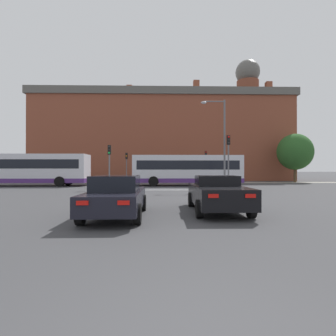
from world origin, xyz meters
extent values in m
cube|color=silver|center=(0.00, 19.16, 0.00)|extent=(7.52, 0.30, 0.01)
cube|color=gray|center=(0.00, 31.19, 0.01)|extent=(68.35, 2.50, 0.01)
cube|color=brown|center=(-0.25, 41.26, 6.27)|extent=(38.94, 11.85, 12.54)
cube|color=#5B5954|center=(-0.25, 41.26, 13.09)|extent=(39.72, 12.33, 1.09)
cube|color=brown|center=(-17.39, 43.51, 14.58)|extent=(0.90, 0.90, 1.90)
cube|color=brown|center=(-11.44, 41.81, 14.58)|extent=(0.90, 0.90, 1.90)
cube|color=brown|center=(-5.75, 40.96, 14.58)|extent=(0.90, 0.90, 1.90)
cube|color=brown|center=(0.29, 41.94, 14.58)|extent=(0.90, 0.90, 1.90)
cube|color=brown|center=(4.95, 38.37, 14.58)|extent=(0.90, 0.90, 1.90)
cube|color=brown|center=(10.47, 41.76, 14.58)|extent=(0.90, 0.90, 1.90)
cube|color=brown|center=(16.47, 38.75, 14.58)|extent=(0.90, 0.90, 1.90)
cylinder|color=brown|center=(13.98, 41.26, 15.09)|extent=(3.60, 3.60, 2.90)
sphere|color=#5B5954|center=(13.98, 41.26, 18.03)|extent=(4.00, 4.00, 4.00)
cube|color=black|center=(-1.99, 7.06, 0.62)|extent=(1.80, 4.40, 0.60)
cube|color=black|center=(-1.99, 7.02, 1.18)|extent=(1.53, 1.99, 0.53)
cylinder|color=black|center=(-2.85, 8.41, 0.32)|extent=(0.23, 0.64, 0.64)
cylinder|color=black|center=(-1.16, 8.43, 0.32)|extent=(0.23, 0.64, 0.64)
cylinder|color=black|center=(-2.82, 5.69, 0.32)|extent=(0.23, 0.64, 0.64)
cylinder|color=black|center=(-1.13, 5.71, 0.32)|extent=(0.23, 0.64, 0.64)
cube|color=red|center=(-2.52, 4.84, 0.77)|extent=(0.32, 0.05, 0.12)
cube|color=red|center=(-1.42, 4.85, 0.77)|extent=(0.32, 0.05, 0.12)
cube|color=black|center=(1.78, 8.10, 0.67)|extent=(1.89, 4.52, 0.70)
cube|color=black|center=(1.78, 8.21, 1.22)|extent=(1.60, 1.37, 0.39)
cylinder|color=black|center=(0.91, 9.50, 0.32)|extent=(0.23, 0.64, 0.64)
cylinder|color=black|center=(2.68, 9.48, 0.32)|extent=(0.23, 0.64, 0.64)
cylinder|color=black|center=(0.88, 6.71, 0.32)|extent=(0.23, 0.64, 0.64)
cylinder|color=black|center=(2.65, 6.69, 0.32)|extent=(0.23, 0.64, 0.64)
cube|color=red|center=(1.18, 5.83, 0.85)|extent=(0.32, 0.05, 0.12)
cube|color=red|center=(2.33, 5.82, 0.85)|extent=(0.32, 0.05, 0.12)
cube|color=silver|center=(2.21, 24.84, 1.73)|extent=(11.11, 2.48, 2.77)
cube|color=#4C2870|center=(2.21, 24.84, 0.57)|extent=(11.13, 2.50, 0.44)
cube|color=black|center=(2.21, 24.84, 2.12)|extent=(10.22, 2.51, 0.90)
cylinder|color=black|center=(-1.23, 23.65, 0.50)|extent=(1.00, 0.28, 1.00)
cylinder|color=black|center=(-1.23, 26.03, 0.50)|extent=(1.00, 0.28, 1.00)
cylinder|color=black|center=(5.65, 23.65, 0.50)|extent=(1.00, 0.28, 1.00)
cylinder|color=black|center=(5.65, 26.03, 0.50)|extent=(1.00, 0.28, 1.00)
cube|color=silver|center=(-14.21, 24.71, 1.78)|extent=(12.41, 2.48, 2.87)
cube|color=#4C2870|center=(-14.21, 24.71, 0.57)|extent=(12.43, 2.50, 0.44)
cube|color=black|center=(-14.21, 24.71, 2.22)|extent=(11.41, 2.51, 0.90)
cylinder|color=black|center=(-10.36, 23.52, 0.50)|extent=(1.00, 0.28, 1.00)
cylinder|color=black|center=(-10.36, 25.90, 0.50)|extent=(1.00, 0.28, 1.00)
cylinder|color=slate|center=(-4.84, 20.00, 1.46)|extent=(0.12, 0.12, 2.93)
cube|color=black|center=(-4.84, 20.00, 3.33)|extent=(0.26, 0.20, 0.80)
sphere|color=black|center=(-4.84, 19.87, 3.58)|extent=(0.17, 0.17, 0.17)
sphere|color=black|center=(-4.84, 19.87, 3.33)|extent=(0.17, 0.17, 0.17)
sphere|color=#1ED14C|center=(-4.84, 19.87, 3.07)|extent=(0.17, 0.17, 0.17)
cylinder|color=slate|center=(-4.87, 30.91, 1.49)|extent=(0.12, 0.12, 2.98)
cube|color=black|center=(-4.87, 30.91, 3.38)|extent=(0.26, 0.20, 0.80)
sphere|color=black|center=(-4.87, 30.78, 3.64)|extent=(0.17, 0.17, 0.17)
sphere|color=orange|center=(-4.87, 30.78, 3.38)|extent=(0.17, 0.17, 0.17)
sphere|color=black|center=(-4.87, 30.78, 3.13)|extent=(0.17, 0.17, 0.17)
cylinder|color=slate|center=(5.16, 30.83, 1.61)|extent=(0.12, 0.12, 3.23)
cube|color=black|center=(5.16, 30.83, 3.63)|extent=(0.26, 0.20, 0.80)
sphere|color=red|center=(5.16, 30.70, 3.88)|extent=(0.17, 0.17, 0.17)
sphere|color=black|center=(5.16, 30.70, 3.63)|extent=(0.17, 0.17, 0.17)
sphere|color=black|center=(5.16, 30.70, 3.37)|extent=(0.17, 0.17, 0.17)
cylinder|color=slate|center=(5.23, 19.81, 1.88)|extent=(0.12, 0.12, 3.76)
cube|color=black|center=(5.23, 19.81, 4.16)|extent=(0.26, 0.20, 0.80)
sphere|color=red|center=(5.23, 19.68, 4.42)|extent=(0.17, 0.17, 0.17)
sphere|color=black|center=(5.23, 19.68, 4.16)|extent=(0.17, 0.17, 0.17)
sphere|color=black|center=(5.23, 19.68, 3.91)|extent=(0.17, 0.17, 0.17)
cylinder|color=slate|center=(5.01, 20.28, 3.85)|extent=(0.16, 0.16, 7.70)
cylinder|color=slate|center=(4.11, 20.28, 7.55)|extent=(1.80, 0.10, 0.10)
ellipsoid|color=#B2B2B7|center=(3.21, 20.28, 7.45)|extent=(0.50, 0.36, 0.22)
cylinder|color=#333851|center=(9.22, 30.38, 0.42)|extent=(0.13, 0.13, 0.84)
cylinder|color=#333851|center=(9.08, 30.48, 0.42)|extent=(0.13, 0.13, 0.84)
cube|color=#B21E23|center=(9.15, 30.43, 1.18)|extent=(0.45, 0.41, 0.67)
sphere|color=tan|center=(9.15, 30.43, 1.64)|extent=(0.25, 0.25, 0.25)
cylinder|color=#333851|center=(3.64, 31.12, 0.40)|extent=(0.13, 0.13, 0.80)
cylinder|color=#333851|center=(3.50, 31.01, 0.40)|extent=(0.13, 0.13, 0.80)
cube|color=#B21E23|center=(3.57, 31.07, 1.11)|extent=(0.45, 0.42, 0.63)
sphere|color=tan|center=(3.57, 31.07, 1.54)|extent=(0.24, 0.24, 0.24)
cylinder|color=#4C3823|center=(17.27, 32.13, 1.05)|extent=(0.36, 0.36, 2.09)
ellipsoid|color=#285623|center=(17.27, 32.13, 4.03)|extent=(4.56, 4.56, 4.79)
camera|label=1|loc=(-0.40, -2.18, 1.66)|focal=28.00mm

